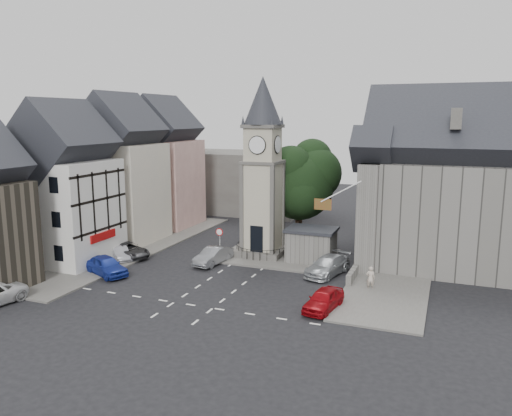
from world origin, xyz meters
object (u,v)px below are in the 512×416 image
at_px(car_west_blue, 106,265).
at_px(stone_shelter, 311,245).
at_px(car_east_red, 324,300).
at_px(pedestrian, 370,278).
at_px(clock_tower, 263,168).

bearing_deg(car_west_blue, stone_shelter, -32.50).
distance_m(stone_shelter, car_east_red, 11.17).
distance_m(car_east_red, pedestrian, 5.61).
xyz_separation_m(stone_shelter, pedestrian, (6.02, -5.38, -0.64)).
xyz_separation_m(car_east_red, pedestrian, (2.31, 5.12, 0.19)).
bearing_deg(stone_shelter, clock_tower, 174.16).
bearing_deg(clock_tower, car_west_blue, -134.02).
height_order(clock_tower, pedestrian, clock_tower).
bearing_deg(stone_shelter, car_east_red, -70.50).
relative_size(clock_tower, pedestrian, 8.98).
distance_m(clock_tower, car_east_red, 15.76).
distance_m(clock_tower, stone_shelter, 8.15).
bearing_deg(car_east_red, stone_shelter, 118.83).
distance_m(car_west_blue, pedestrian, 21.08).
height_order(stone_shelter, car_west_blue, stone_shelter).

